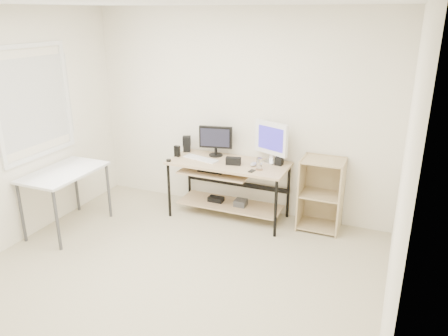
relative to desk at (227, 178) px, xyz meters
name	(u,v)px	position (x,y,z in m)	size (l,w,h in m)	color
room	(147,154)	(-0.11, -1.62, 0.78)	(4.01, 4.01, 2.62)	#BEB292
desk	(227,178)	(0.00, 0.00, 0.00)	(1.50, 0.65, 0.75)	tan
side_table	(64,177)	(-1.65, -1.06, 0.13)	(0.60, 1.00, 0.75)	white
shelf_unit	(321,193)	(1.18, 0.16, -0.09)	(0.50, 0.40, 0.90)	tan
black_monitor	(216,139)	(-0.23, 0.17, 0.44)	(0.43, 0.18, 0.40)	black
white_imac	(271,139)	(0.51, 0.19, 0.51)	(0.46, 0.23, 0.52)	silver
keyboard	(201,159)	(-0.35, -0.03, 0.22)	(0.48, 0.13, 0.02)	white
mouse	(254,164)	(0.36, -0.01, 0.23)	(0.08, 0.12, 0.04)	#B0B0B5
center_speaker	(233,161)	(0.11, -0.07, 0.26)	(0.18, 0.08, 0.09)	black
speaker_left	(187,144)	(-0.66, 0.19, 0.32)	(0.14, 0.14, 0.21)	black
speaker_right	(279,161)	(0.64, 0.14, 0.26)	(0.09, 0.09, 0.10)	black
audio_controller	(177,151)	(-0.68, -0.05, 0.28)	(0.07, 0.05, 0.15)	black
volume_puck	(169,160)	(-0.68, -0.27, 0.22)	(0.06, 0.06, 0.03)	black
smartphone	(252,171)	(0.40, -0.21, 0.22)	(0.06, 0.10, 0.01)	black
coaster	(259,169)	(0.47, -0.12, 0.21)	(0.09, 0.09, 0.01)	#9A6D45
drinking_glass	(259,164)	(0.47, -0.12, 0.29)	(0.07, 0.07, 0.14)	white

